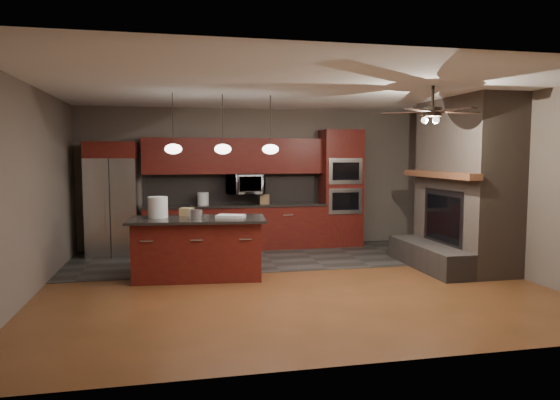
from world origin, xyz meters
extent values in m
plane|color=brown|center=(0.00, 0.00, 0.00)|extent=(7.00, 7.00, 0.00)
cube|color=white|center=(0.00, 0.00, 2.80)|extent=(7.00, 6.00, 0.02)
cube|color=#675C53|center=(0.00, 3.00, 1.40)|extent=(7.00, 0.02, 2.80)
cube|color=#675C53|center=(3.50, 0.00, 1.40)|extent=(0.02, 6.00, 2.80)
cube|color=#675C53|center=(-3.50, 0.00, 1.40)|extent=(0.02, 6.00, 2.80)
cube|color=#353430|center=(0.00, 1.80, 0.01)|extent=(7.00, 2.40, 0.01)
cube|color=brown|center=(3.10, 0.40, 1.40)|extent=(0.80, 2.00, 2.80)
cube|color=#403934|center=(2.45, 0.40, 0.20)|extent=(0.50, 2.00, 0.40)
cube|color=#2D2D30|center=(2.72, 0.40, 0.83)|extent=(0.05, 1.20, 0.95)
cube|color=black|center=(2.70, 0.40, 0.83)|extent=(0.02, 1.00, 0.75)
cube|color=brown|center=(2.60, 0.40, 1.55)|extent=(0.22, 2.10, 0.10)
cube|color=#571D10|center=(-0.48, 2.70, 0.43)|extent=(3.55, 0.60, 0.86)
cube|color=black|center=(-0.48, 2.70, 0.88)|extent=(3.59, 0.64, 0.04)
cube|color=black|center=(-0.48, 2.98, 1.20)|extent=(3.55, 0.03, 0.60)
cube|color=#571D10|center=(-0.48, 2.83, 1.85)|extent=(3.55, 0.35, 0.70)
cube|color=#571D10|center=(1.70, 2.70, 1.19)|extent=(0.80, 0.60, 2.38)
cube|color=silver|center=(1.70, 2.40, 0.95)|extent=(0.70, 0.03, 0.52)
cube|color=black|center=(1.70, 2.38, 0.95)|extent=(0.55, 0.02, 0.35)
cube|color=silver|center=(1.70, 2.40, 1.55)|extent=(0.70, 0.03, 0.52)
cube|color=black|center=(1.70, 2.38, 1.55)|extent=(0.55, 0.02, 0.35)
imported|color=silver|center=(-0.27, 2.75, 1.30)|extent=(0.73, 0.41, 0.50)
cube|color=silver|center=(-2.78, 2.62, 0.91)|extent=(0.91, 0.72, 1.81)
cube|color=#2D2D30|center=(-2.78, 2.26, 0.91)|extent=(0.02, 0.02, 1.79)
cube|color=silver|center=(-2.88, 2.25, 0.96)|extent=(0.03, 0.03, 0.91)
cube|color=silver|center=(-2.68, 2.25, 0.96)|extent=(0.03, 0.03, 0.91)
cube|color=#571D10|center=(-2.78, 2.62, 1.96)|extent=(0.91, 0.72, 0.30)
cube|color=#571D10|center=(-1.31, 0.50, 0.44)|extent=(1.93, 0.94, 0.88)
cube|color=black|center=(-1.31, 0.50, 0.90)|extent=(2.10, 1.10, 0.04)
cylinder|color=white|center=(-1.90, 0.69, 1.08)|extent=(0.40, 0.40, 0.32)
cylinder|color=#AEADB2|center=(-1.34, 0.43, 0.99)|extent=(0.23, 0.23, 0.13)
cube|color=silver|center=(-0.81, 0.46, 0.94)|extent=(0.49, 0.42, 0.04)
cube|color=tan|center=(-1.46, 0.84, 0.98)|extent=(0.24, 0.22, 0.12)
cylinder|color=silver|center=(-1.11, 2.70, 1.02)|extent=(0.29, 0.29, 0.25)
cube|color=#95714D|center=(0.11, 2.65, 1.00)|extent=(0.21, 0.19, 0.19)
cylinder|color=black|center=(-1.65, 0.70, 2.41)|extent=(0.01, 0.01, 0.78)
ellipsoid|color=white|center=(-1.65, 0.70, 1.96)|extent=(0.26, 0.26, 0.16)
cylinder|color=black|center=(-0.90, 0.70, 2.41)|extent=(0.01, 0.01, 0.78)
ellipsoid|color=white|center=(-0.90, 0.70, 1.96)|extent=(0.26, 0.26, 0.16)
cylinder|color=black|center=(-0.15, 0.70, 2.41)|extent=(0.01, 0.01, 0.78)
ellipsoid|color=white|center=(-0.15, 0.70, 1.96)|extent=(0.26, 0.26, 0.16)
cylinder|color=black|center=(1.80, -0.80, 2.65)|extent=(0.04, 0.04, 0.30)
cylinder|color=black|center=(1.80, -0.80, 2.45)|extent=(0.24, 0.24, 0.12)
cube|color=black|center=(2.18, -0.80, 2.45)|extent=(0.60, 0.12, 0.01)
cube|color=black|center=(1.92, -0.44, 2.45)|extent=(0.30, 0.61, 0.01)
cube|color=black|center=(1.49, -0.58, 2.45)|extent=(0.56, 0.45, 0.01)
cube|color=black|center=(1.49, -1.02, 2.45)|extent=(0.56, 0.45, 0.01)
cube|color=black|center=(1.92, -1.16, 2.45)|extent=(0.30, 0.61, 0.01)
camera|label=1|loc=(-1.64, -7.06, 1.86)|focal=32.00mm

